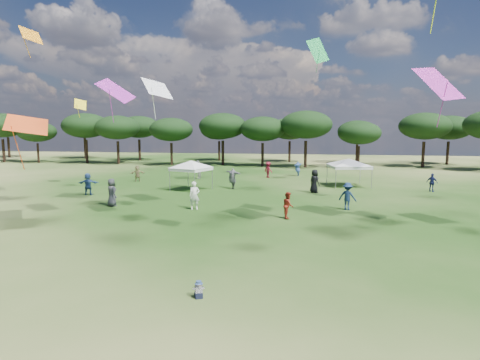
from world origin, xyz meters
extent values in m
plane|color=#254715|center=(0.00, 0.00, 0.00)|extent=(140.00, 140.00, 0.00)
cylinder|color=black|center=(-42.82, 45.10, 1.76)|extent=(0.40, 0.40, 3.51)
ellipsoid|color=black|center=(-42.82, 45.10, 5.62)|extent=(6.82, 6.82, 3.68)
cylinder|color=black|center=(-36.96, 45.10, 1.46)|extent=(0.33, 0.33, 2.92)
ellipsoid|color=black|center=(-36.96, 45.10, 4.67)|extent=(5.67, 5.67, 3.06)
cylinder|color=black|center=(-29.06, 45.29, 1.75)|extent=(0.40, 0.40, 3.49)
ellipsoid|color=black|center=(-29.06, 45.29, 5.59)|extent=(6.79, 6.79, 3.66)
cylinder|color=black|center=(-23.92, 45.02, 1.66)|extent=(0.38, 0.38, 3.32)
ellipsoid|color=black|center=(-23.92, 45.02, 5.31)|extent=(6.44, 6.44, 3.47)
cylinder|color=black|center=(-15.51, 44.30, 1.57)|extent=(0.36, 0.36, 3.14)
ellipsoid|color=black|center=(-15.51, 44.30, 5.03)|extent=(6.11, 6.11, 3.29)
cylinder|color=black|center=(-8.39, 45.81, 1.73)|extent=(0.40, 0.40, 3.46)
ellipsoid|color=black|center=(-8.39, 45.81, 5.54)|extent=(6.73, 6.73, 3.63)
cylinder|color=black|center=(-2.58, 44.63, 1.61)|extent=(0.37, 0.37, 3.21)
ellipsoid|color=black|center=(-2.58, 44.63, 5.14)|extent=(6.24, 6.24, 3.36)
cylinder|color=black|center=(3.26, 44.18, 1.78)|extent=(0.41, 0.41, 3.56)
ellipsoid|color=black|center=(3.26, 44.18, 5.69)|extent=(6.91, 6.91, 3.73)
cylinder|color=black|center=(10.19, 44.51, 1.44)|extent=(0.33, 0.33, 2.88)
ellipsoid|color=black|center=(10.19, 44.51, 4.61)|extent=(5.60, 5.60, 3.02)
cylinder|color=black|center=(18.96, 46.98, 1.72)|extent=(0.39, 0.39, 3.44)
ellipsoid|color=black|center=(18.96, 46.98, 5.51)|extent=(6.69, 6.69, 3.60)
cylinder|color=black|center=(-48.93, 53.79, 1.78)|extent=(0.41, 0.41, 3.56)
ellipsoid|color=black|center=(-48.93, 53.79, 5.70)|extent=(6.92, 6.92, 3.73)
cylinder|color=black|center=(-34.09, 53.56, 1.81)|extent=(0.41, 0.41, 3.62)
ellipsoid|color=black|center=(-34.09, 53.56, 5.80)|extent=(7.03, 7.03, 3.79)
cylinder|color=black|center=(-23.40, 51.57, 1.68)|extent=(0.39, 0.39, 3.37)
ellipsoid|color=black|center=(-23.40, 51.57, 5.39)|extent=(6.54, 6.54, 3.53)
cylinder|color=black|center=(-10.52, 53.31, 1.56)|extent=(0.36, 0.36, 3.11)
ellipsoid|color=black|center=(-10.52, 53.31, 4.98)|extent=(6.05, 6.05, 3.26)
cylinder|color=black|center=(0.83, 52.52, 1.60)|extent=(0.37, 0.37, 3.20)
ellipsoid|color=black|center=(0.83, 52.52, 5.12)|extent=(6.21, 6.21, 3.35)
cylinder|color=black|center=(10.82, 51.34, 1.50)|extent=(0.34, 0.34, 2.99)
ellipsoid|color=black|center=(10.82, 51.34, 4.79)|extent=(5.81, 5.81, 3.13)
cylinder|color=black|center=(23.62, 51.75, 1.66)|extent=(0.38, 0.38, 3.31)
ellipsoid|color=black|center=(23.62, 51.75, 5.30)|extent=(6.43, 6.43, 3.47)
cylinder|color=gray|center=(-8.17, 22.09, 0.94)|extent=(0.06, 0.06, 1.88)
cylinder|color=gray|center=(-5.73, 21.18, 0.94)|extent=(0.06, 0.06, 1.88)
cylinder|color=gray|center=(-7.27, 24.52, 0.94)|extent=(0.06, 0.06, 1.88)
cylinder|color=gray|center=(-4.83, 23.62, 0.94)|extent=(0.06, 0.06, 1.88)
cube|color=silver|center=(-6.50, 22.85, 1.83)|extent=(3.55, 3.55, 0.25)
pyramid|color=silver|center=(-6.50, 22.85, 2.55)|extent=(5.27, 5.27, 0.60)
cylinder|color=gray|center=(5.86, 25.44, 0.94)|extent=(0.06, 0.06, 1.87)
cylinder|color=gray|center=(8.99, 26.02, 0.94)|extent=(0.06, 0.06, 1.87)
cylinder|color=gray|center=(5.28, 28.57, 0.94)|extent=(0.06, 0.06, 1.87)
cylinder|color=gray|center=(8.41, 29.15, 0.94)|extent=(0.06, 0.06, 1.87)
cube|color=silver|center=(7.13, 27.30, 1.82)|extent=(3.90, 3.90, 0.25)
pyramid|color=silver|center=(7.13, 27.30, 2.55)|extent=(6.69, 6.69, 0.60)
cube|color=black|center=(-0.17, 1.56, 0.09)|extent=(0.31, 0.31, 0.18)
cube|color=black|center=(-0.31, 1.69, 0.05)|extent=(0.16, 0.23, 0.10)
cube|color=black|center=(-0.16, 1.75, 0.05)|extent=(0.16, 0.23, 0.10)
cube|color=white|center=(-0.17, 1.56, 0.29)|extent=(0.27, 0.23, 0.24)
cylinder|color=white|center=(-0.33, 1.57, 0.29)|extent=(0.15, 0.24, 0.14)
cylinder|color=white|center=(-0.06, 1.68, 0.29)|extent=(0.15, 0.24, 0.14)
sphere|color=#E0B293|center=(-0.17, 1.56, 0.45)|extent=(0.16, 0.16, 0.16)
cone|color=#42679B|center=(-0.17, 1.56, 0.49)|extent=(0.27, 0.27, 0.03)
cylinder|color=#42679B|center=(-0.17, 1.56, 0.52)|extent=(0.18, 0.18, 0.07)
imported|color=#4D4D52|center=(-3.11, 24.08, 0.91)|extent=(1.97, 2.07, 1.83)
imported|color=olive|center=(-13.35, 27.35, 0.80)|extent=(1.54, 1.01, 1.59)
imported|color=#313136|center=(-9.92, 15.10, 0.96)|extent=(1.11, 1.08, 1.92)
imported|color=navy|center=(5.94, 16.39, 0.90)|extent=(1.33, 1.07, 1.80)
imported|color=silver|center=(-4.02, 14.94, 0.93)|extent=(0.80, 0.68, 1.85)
imported|color=beige|center=(-7.94, 30.27, 0.95)|extent=(0.83, 1.01, 1.90)
imported|color=navy|center=(2.40, 34.35, 0.82)|extent=(1.28, 2.06, 1.63)
imported|color=navy|center=(-13.99, 19.16, 0.88)|extent=(1.71, 0.84, 1.77)
imported|color=navy|center=(13.72, 25.10, 0.78)|extent=(0.95, 0.86, 1.56)
imported|color=maroon|center=(-0.68, 32.37, 0.86)|extent=(1.25, 1.22, 1.72)
imported|color=black|center=(3.96, 23.08, 0.97)|extent=(1.10, 1.10, 1.93)
imported|color=maroon|center=(2.19, 13.29, 0.79)|extent=(0.67, 0.82, 1.59)
plane|color=green|center=(4.17, 30.37, 12.73)|extent=(2.69, 1.76, 2.89)
plane|color=#BB2EA8|center=(9.80, 12.09, 7.64)|extent=(3.17, 2.84, 1.98)
plane|color=orange|center=(-15.10, 14.90, 11.49)|extent=(1.89, 2.30, 1.40)
plane|color=white|center=(-4.78, 10.61, 7.46)|extent=(2.18, 2.43, 1.31)
plane|color=yellow|center=(-16.24, 22.46, 7.36)|extent=(1.41, 1.61, 1.13)
plane|color=purple|center=(-9.14, 14.72, 7.75)|extent=(1.96, 2.48, 1.95)
plane|color=#F3541C|center=(-11.05, 8.51, 5.54)|extent=(3.34, 3.49, 1.23)
camera|label=1|loc=(3.05, -10.27, 5.43)|focal=30.00mm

